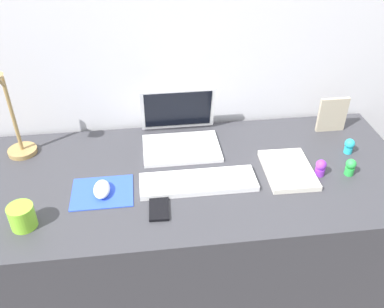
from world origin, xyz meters
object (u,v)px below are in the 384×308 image
picture_frame (332,115)px  toy_figurine_green (350,167)px  notebook_pad (288,170)px  keyboard (197,182)px  toy_figurine_cyan (349,145)px  coffee_mug (22,217)px  mouse (102,189)px  cell_phone (159,207)px  toy_figurine_purple (321,167)px  desk_lamp (10,118)px  laptop (180,130)px

picture_frame → toy_figurine_green: picture_frame is taller
notebook_pad → toy_figurine_green: bearing=-9.3°
keyboard → toy_figurine_cyan: 0.62m
keyboard → coffee_mug: size_ratio=5.08×
keyboard → mouse: mouse is taller
keyboard → cell_phone: 0.18m
notebook_pad → toy_figurine_cyan: toy_figurine_cyan is taller
keyboard → picture_frame: bearing=25.6°
toy_figurine_purple → toy_figurine_green: 0.11m
mouse → desk_lamp: size_ratio=0.26×
laptop → notebook_pad: 0.45m
cell_phone → toy_figurine_green: (0.70, 0.10, 0.03)m
cell_phone → desk_lamp: 0.64m
keyboard → picture_frame: (0.60, 0.29, 0.06)m
toy_figurine_green → mouse: bearing=180.0°
mouse → cell_phone: 0.21m
laptop → toy_figurine_green: 0.66m
mouse → desk_lamp: 0.44m
picture_frame → laptop: bearing=-179.2°
mouse → toy_figurine_green: size_ratio=1.49×
notebook_pad → cell_phone: bearing=-163.0°
mouse → toy_figurine_purple: size_ratio=1.50×
cell_phone → toy_figurine_cyan: size_ratio=2.08×
mouse → toy_figurine_green: bearing=-0.0°
mouse → keyboard: bearing=1.7°
desk_lamp → mouse: bearing=-38.8°
mouse → coffee_mug: coffee_mug is taller
laptop → coffee_mug: (-0.53, -0.41, -0.01)m
cell_phone → picture_frame: bearing=30.5°
mouse → picture_frame: (0.93, 0.30, 0.05)m
laptop → toy_figurine_cyan: laptop is taller
cell_phone → toy_figurine_purple: bearing=12.8°
desk_lamp → toy_figurine_purple: bearing=-12.7°
laptop → coffee_mug: laptop is taller
notebook_pad → picture_frame: 0.38m
cell_phone → coffee_mug: (-0.42, -0.03, 0.03)m
keyboard → mouse: bearing=-178.3°
desk_lamp → toy_figurine_green: bearing=-12.1°
desk_lamp → coffee_mug: desk_lamp is taller
desk_lamp → toy_figurine_cyan: bearing=-5.7°
desk_lamp → toy_figurine_purple: desk_lamp is taller
mouse → notebook_pad: size_ratio=0.40×
picture_frame → toy_figurine_cyan: (0.01, -0.17, -0.04)m
mouse → toy_figurine_purple: toy_figurine_purple is taller
laptop → cell_phone: bearing=-105.8°
laptop → cell_phone: (-0.11, -0.39, -0.05)m
coffee_mug → toy_figurine_purple: (1.01, 0.13, -0.01)m
cell_phone → coffee_mug: size_ratio=1.59×
laptop → keyboard: size_ratio=0.73×
notebook_pad → picture_frame: (0.26, 0.26, 0.06)m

